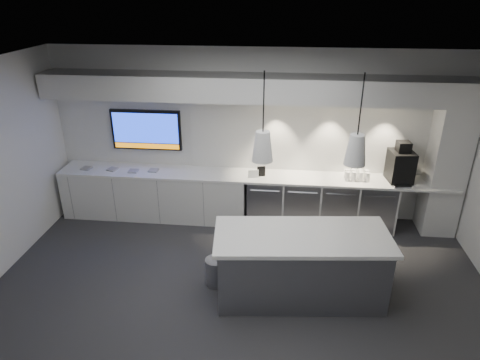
# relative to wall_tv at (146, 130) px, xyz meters

# --- Properties ---
(floor) EXTENTS (7.00, 7.00, 0.00)m
(floor) POSITION_rel_wall_tv_xyz_m (1.90, -2.45, -1.56)
(floor) COLOR #2E2E31
(floor) RESTS_ON ground
(ceiling) EXTENTS (7.00, 7.00, 0.00)m
(ceiling) POSITION_rel_wall_tv_xyz_m (1.90, -2.45, 1.44)
(ceiling) COLOR black
(ceiling) RESTS_ON wall_back
(wall_back) EXTENTS (7.00, 0.00, 7.00)m
(wall_back) POSITION_rel_wall_tv_xyz_m (1.90, 0.05, -0.06)
(wall_back) COLOR white
(wall_back) RESTS_ON floor
(back_counter) EXTENTS (6.80, 0.65, 0.04)m
(back_counter) POSITION_rel_wall_tv_xyz_m (1.90, -0.27, -0.68)
(back_counter) COLOR white
(back_counter) RESTS_ON left_base_cabinets
(left_base_cabinets) EXTENTS (3.30, 0.63, 0.86)m
(left_base_cabinets) POSITION_rel_wall_tv_xyz_m (0.15, -0.27, -1.13)
(left_base_cabinets) COLOR white
(left_base_cabinets) RESTS_ON floor
(fridge_unit_a) EXTENTS (0.60, 0.61, 0.85)m
(fridge_unit_a) POSITION_rel_wall_tv_xyz_m (2.15, -0.27, -1.13)
(fridge_unit_a) COLOR gray
(fridge_unit_a) RESTS_ON floor
(fridge_unit_b) EXTENTS (0.60, 0.61, 0.85)m
(fridge_unit_b) POSITION_rel_wall_tv_xyz_m (2.78, -0.27, -1.13)
(fridge_unit_b) COLOR gray
(fridge_unit_b) RESTS_ON floor
(fridge_unit_c) EXTENTS (0.60, 0.61, 0.85)m
(fridge_unit_c) POSITION_rel_wall_tv_xyz_m (3.41, -0.27, -1.13)
(fridge_unit_c) COLOR gray
(fridge_unit_c) RESTS_ON floor
(fridge_unit_d) EXTENTS (0.60, 0.61, 0.85)m
(fridge_unit_d) POSITION_rel_wall_tv_xyz_m (4.04, -0.27, -1.13)
(fridge_unit_d) COLOR gray
(fridge_unit_d) RESTS_ON floor
(backsplash) EXTENTS (4.60, 0.03, 1.30)m
(backsplash) POSITION_rel_wall_tv_xyz_m (3.10, 0.03, -0.01)
(backsplash) COLOR white
(backsplash) RESTS_ON wall_back
(soffit) EXTENTS (6.90, 0.60, 0.40)m
(soffit) POSITION_rel_wall_tv_xyz_m (1.90, -0.25, 0.84)
(soffit) COLOR white
(soffit) RESTS_ON wall_back
(column) EXTENTS (0.55, 0.55, 2.60)m
(column) POSITION_rel_wall_tv_xyz_m (5.10, -0.25, -0.26)
(column) COLOR white
(column) RESTS_ON floor
(wall_tv) EXTENTS (1.25, 0.07, 0.72)m
(wall_tv) POSITION_rel_wall_tv_xyz_m (0.00, 0.00, 0.00)
(wall_tv) COLOR black
(wall_tv) RESTS_ON wall_back
(island) EXTENTS (2.36, 1.20, 0.96)m
(island) POSITION_rel_wall_tv_xyz_m (2.72, -2.26, -1.07)
(island) COLOR gray
(island) RESTS_ON floor
(bin) EXTENTS (0.36, 0.36, 0.41)m
(bin) POSITION_rel_wall_tv_xyz_m (1.55, -2.14, -1.36)
(bin) COLOR gray
(bin) RESTS_ON floor
(coffee_machine) EXTENTS (0.42, 0.58, 0.69)m
(coffee_machine) POSITION_rel_wall_tv_xyz_m (4.38, -0.25, -0.38)
(coffee_machine) COLOR black
(coffee_machine) RESTS_ON back_counter
(sign_black) EXTENTS (0.14, 0.05, 0.18)m
(sign_black) POSITION_rel_wall_tv_xyz_m (2.07, -0.32, -0.57)
(sign_black) COLOR black
(sign_black) RESTS_ON back_counter
(sign_white) EXTENTS (0.18, 0.05, 0.14)m
(sign_white) POSITION_rel_wall_tv_xyz_m (1.94, -0.39, -0.59)
(sign_white) COLOR white
(sign_white) RESTS_ON back_counter
(cup_cluster) EXTENTS (0.41, 0.19, 0.16)m
(cup_cluster) POSITION_rel_wall_tv_xyz_m (3.68, -0.30, -0.58)
(cup_cluster) COLOR white
(cup_cluster) RESTS_ON back_counter
(tray_a) EXTENTS (0.19, 0.19, 0.02)m
(tray_a) POSITION_rel_wall_tv_xyz_m (-1.06, -0.33, -0.65)
(tray_a) COLOR #999999
(tray_a) RESTS_ON back_counter
(tray_b) EXTENTS (0.20, 0.20, 0.02)m
(tray_b) POSITION_rel_wall_tv_xyz_m (-0.58, -0.32, -0.65)
(tray_b) COLOR #999999
(tray_b) RESTS_ON back_counter
(tray_c) EXTENTS (0.16, 0.16, 0.02)m
(tray_c) POSITION_rel_wall_tv_xyz_m (-0.18, -0.36, -0.65)
(tray_c) COLOR #999999
(tray_c) RESTS_ON back_counter
(tray_d) EXTENTS (0.17, 0.17, 0.02)m
(tray_d) POSITION_rel_wall_tv_xyz_m (0.16, -0.29, -0.65)
(tray_d) COLOR #999999
(tray_d) RESTS_ON back_counter
(pendant_left) EXTENTS (0.26, 0.26, 1.07)m
(pendant_left) POSITION_rel_wall_tv_xyz_m (2.18, -2.26, 0.59)
(pendant_left) COLOR white
(pendant_left) RESTS_ON ceiling
(pendant_right) EXTENTS (0.26, 0.26, 1.07)m
(pendant_right) POSITION_rel_wall_tv_xyz_m (3.27, -2.26, 0.59)
(pendant_right) COLOR white
(pendant_right) RESTS_ON ceiling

